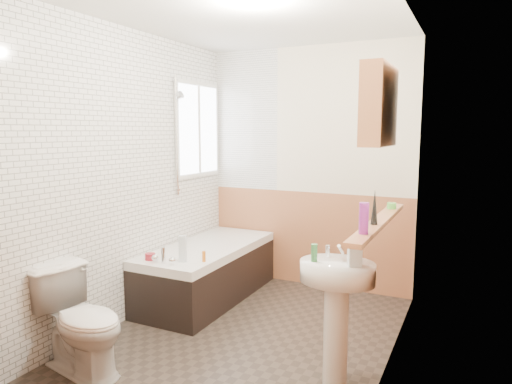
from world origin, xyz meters
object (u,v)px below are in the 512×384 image
(toilet, at_px, (81,322))
(medicine_cabinet, at_px, (379,106))
(sink, at_px, (337,298))
(pine_shelf, at_px, (379,222))
(bathtub, at_px, (208,270))

(toilet, relative_size, medicine_cabinet, 1.29)
(toilet, xyz_separation_m, sink, (1.60, 0.60, 0.23))
(pine_shelf, bearing_deg, toilet, -154.27)
(sink, relative_size, pine_shelf, 0.65)
(bathtub, distance_m, toilet, 1.57)
(pine_shelf, distance_m, medicine_cabinet, 0.75)
(bathtub, distance_m, pine_shelf, 2.05)
(bathtub, relative_size, toilet, 2.21)
(bathtub, distance_m, sink, 1.87)
(toilet, bearing_deg, bathtub, 9.62)
(pine_shelf, height_order, medicine_cabinet, medicine_cabinet)
(bathtub, bearing_deg, toilet, -91.09)
(toilet, bearing_deg, sink, -58.82)
(medicine_cabinet, bearing_deg, pine_shelf, 29.43)
(bathtub, relative_size, sink, 1.72)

